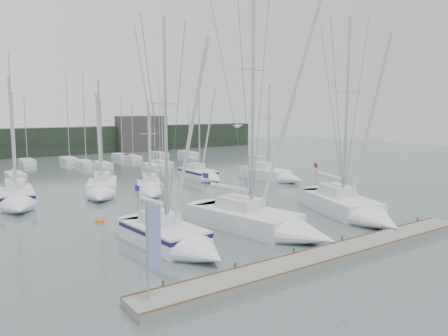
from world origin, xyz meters
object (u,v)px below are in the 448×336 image
object	(u,v)px
sailboat_near_center	(273,226)
sailboat_mid_c	(150,190)
buoy_c	(100,222)
dock_banner	(152,243)
sailboat_mid_b	(102,191)
sailboat_near_right	(356,211)
buoy_a	(161,214)
sailboat_near_left	(179,241)
buoy_b	(200,202)
sailboat_mid_e	(276,176)
sailboat_mid_a	(17,200)
sailboat_mid_d	(204,175)

from	to	relation	value
sailboat_near_center	sailboat_mid_c	distance (m)	17.04
sailboat_mid_c	buoy_c	xyz separation A→B (m)	(-7.49, -7.07, -0.54)
dock_banner	sailboat_mid_b	bearing A→B (deg)	91.99
sailboat_near_right	buoy_a	xyz separation A→B (m)	(-11.49, 9.81, -0.62)
sailboat_near_left	buoy_a	bearing A→B (deg)	64.73
sailboat_mid_b	buoy_a	world-z (taller)	sailboat_mid_b
sailboat_near_center	sailboat_mid_b	size ratio (longest dim) A/B	1.55
sailboat_near_right	dock_banner	distance (m)	20.06
sailboat_near_center	sailboat_mid_b	xyz separation A→B (m)	(-5.00, 18.90, -0.02)
sailboat_mid_c	sailboat_mid_b	bearing A→B (deg)	177.66
sailboat_near_center	sailboat_near_right	bearing A→B (deg)	-14.36
sailboat_mid_b	dock_banner	xyz separation A→B (m)	(-6.33, -24.25, 2.22)
sailboat_mid_b	buoy_b	world-z (taller)	sailboat_mid_b
sailboat_near_left	dock_banner	world-z (taller)	sailboat_near_left
sailboat_mid_c	dock_banner	distance (m)	24.83
sailboat_mid_e	buoy_b	distance (m)	14.33
sailboat_mid_b	sailboat_mid_c	xyz separation A→B (m)	(4.18, -1.88, -0.06)
sailboat_mid_a	buoy_a	xyz separation A→B (m)	(8.96, -9.01, -0.66)
buoy_b	dock_banner	bearing A→B (deg)	-127.16
sailboat_mid_d	sailboat_near_left	bearing A→B (deg)	-123.54
dock_banner	sailboat_mid_a	bearing A→B (deg)	109.36
sailboat_near_right	buoy_a	distance (m)	15.12
sailboat_near_left	sailboat_mid_a	distance (m)	18.69
sailboat_near_left	sailboat_mid_d	world-z (taller)	sailboat_near_left
sailboat_near_left	sailboat_mid_e	distance (m)	26.79
sailboat_near_center	buoy_b	size ratio (longest dim) A/B	38.22
sailboat_near_right	sailboat_mid_c	world-z (taller)	sailboat_near_right
sailboat_mid_e	sailboat_near_right	bearing A→B (deg)	-119.67
sailboat_mid_e	sailboat_near_center	bearing A→B (deg)	-139.57
buoy_a	sailboat_mid_a	bearing A→B (deg)	134.85
sailboat_mid_a	sailboat_mid_c	distance (m)	11.74
sailboat_near_left	sailboat_mid_a	size ratio (longest dim) A/B	1.23
buoy_b	buoy_c	bearing A→B (deg)	-171.09
sailboat_mid_b	sailboat_mid_d	bearing A→B (deg)	33.74
sailboat_mid_c	buoy_c	world-z (taller)	sailboat_mid_c
sailboat_mid_d	dock_banner	size ratio (longest dim) A/B	3.13
sailboat_mid_c	buoy_b	xyz separation A→B (m)	(2.24, -5.54, -0.54)
sailboat_mid_b	buoy_c	distance (m)	9.56
sailboat_mid_a	buoy_a	size ratio (longest dim) A/B	25.87
sailboat_mid_a	sailboat_mid_d	xyz separation A→B (m)	(20.66, 3.16, -0.07)
sailboat_mid_c	buoy_b	size ratio (longest dim) A/B	20.26
sailboat_near_right	buoy_c	world-z (taller)	sailboat_near_right
sailboat_mid_b	sailboat_mid_e	size ratio (longest dim) A/B	0.99
sailboat_mid_d	sailboat_mid_c	bearing A→B (deg)	-151.14
sailboat_mid_a	buoy_c	xyz separation A→B (m)	(4.16, -8.47, -0.66)
sailboat_mid_b	dock_banner	bearing A→B (deg)	-82.40
sailboat_mid_a	sailboat_mid_c	world-z (taller)	sailboat_mid_a
sailboat_mid_c	buoy_b	distance (m)	6.00
sailboat_near_left	sailboat_mid_a	xyz separation A→B (m)	(-5.70, 17.80, 0.05)
buoy_b	dock_banner	world-z (taller)	dock_banner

